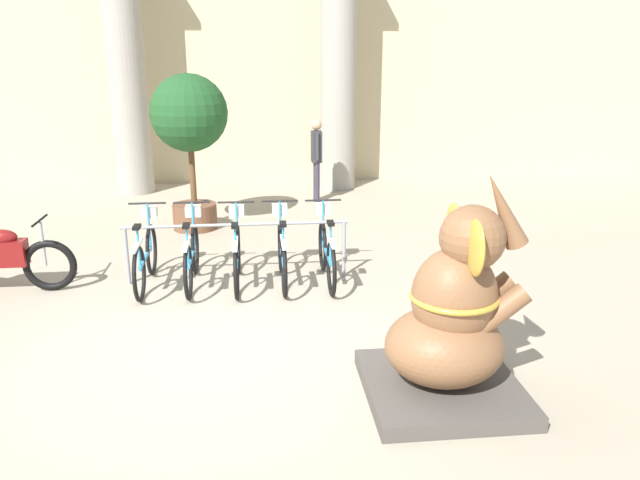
{
  "coord_description": "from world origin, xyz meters",
  "views": [
    {
      "loc": [
        0.36,
        -5.82,
        2.86
      ],
      "look_at": [
        1.01,
        0.33,
        1.0
      ],
      "focal_mm": 35.0,
      "sensor_mm": 36.0,
      "label": 1
    }
  ],
  "objects_px": {
    "bicycle_3": "(282,252)",
    "elephant_statue": "(452,323)",
    "bicycle_0": "(146,255)",
    "person_pedestrian": "(316,153)",
    "bicycle_4": "(326,251)",
    "bicycle_2": "(237,254)",
    "bicycle_1": "(192,254)",
    "potted_tree": "(190,125)"
  },
  "relations": [
    {
      "from": "bicycle_1",
      "to": "potted_tree",
      "type": "xyz_separation_m",
      "value": [
        -0.19,
        2.68,
        1.34
      ]
    },
    {
      "from": "bicycle_1",
      "to": "bicycle_4",
      "type": "xyz_separation_m",
      "value": [
        1.72,
        -0.06,
        0.0
      ]
    },
    {
      "from": "bicycle_4",
      "to": "elephant_statue",
      "type": "relative_size",
      "value": 0.82
    },
    {
      "from": "bicycle_0",
      "to": "person_pedestrian",
      "type": "height_order",
      "value": "person_pedestrian"
    },
    {
      "from": "bicycle_2",
      "to": "bicycle_4",
      "type": "distance_m",
      "value": 1.15
    },
    {
      "from": "elephant_statue",
      "to": "potted_tree",
      "type": "bearing_deg",
      "value": 114.93
    },
    {
      "from": "bicycle_3",
      "to": "potted_tree",
      "type": "height_order",
      "value": "potted_tree"
    },
    {
      "from": "bicycle_3",
      "to": "potted_tree",
      "type": "distance_m",
      "value": 3.32
    },
    {
      "from": "bicycle_3",
      "to": "bicycle_1",
      "type": "bearing_deg",
      "value": 177.89
    },
    {
      "from": "bicycle_3",
      "to": "elephant_statue",
      "type": "xyz_separation_m",
      "value": [
        1.3,
        -2.95,
        0.27
      ]
    },
    {
      "from": "bicycle_2",
      "to": "bicycle_0",
      "type": "bearing_deg",
      "value": 177.21
    },
    {
      "from": "bicycle_1",
      "to": "elephant_statue",
      "type": "xyz_separation_m",
      "value": [
        2.44,
        -3.0,
        0.27
      ]
    },
    {
      "from": "potted_tree",
      "to": "elephant_statue",
      "type": "bearing_deg",
      "value": -65.07
    },
    {
      "from": "bicycle_0",
      "to": "bicycle_3",
      "type": "xyz_separation_m",
      "value": [
        1.72,
        -0.05,
        0.0
      ]
    },
    {
      "from": "bicycle_3",
      "to": "person_pedestrian",
      "type": "distance_m",
      "value": 4.66
    },
    {
      "from": "bicycle_2",
      "to": "bicycle_3",
      "type": "distance_m",
      "value": 0.57
    },
    {
      "from": "person_pedestrian",
      "to": "potted_tree",
      "type": "relative_size",
      "value": 0.64
    },
    {
      "from": "bicycle_3",
      "to": "elephant_statue",
      "type": "distance_m",
      "value": 3.24
    },
    {
      "from": "bicycle_4",
      "to": "person_pedestrian",
      "type": "xyz_separation_m",
      "value": [
        0.33,
        4.55,
        0.57
      ]
    },
    {
      "from": "potted_tree",
      "to": "bicycle_4",
      "type": "bearing_deg",
      "value": -55.04
    },
    {
      "from": "potted_tree",
      "to": "bicycle_1",
      "type": "bearing_deg",
      "value": -85.88
    },
    {
      "from": "bicycle_4",
      "to": "potted_tree",
      "type": "relative_size",
      "value": 0.64
    },
    {
      "from": "bicycle_2",
      "to": "elephant_statue",
      "type": "xyz_separation_m",
      "value": [
        1.87,
        -2.95,
        0.27
      ]
    },
    {
      "from": "bicycle_0",
      "to": "person_pedestrian",
      "type": "relative_size",
      "value": 1.01
    },
    {
      "from": "bicycle_0",
      "to": "bicycle_3",
      "type": "height_order",
      "value": "same"
    },
    {
      "from": "bicycle_4",
      "to": "elephant_statue",
      "type": "distance_m",
      "value": 3.03
    },
    {
      "from": "bicycle_3",
      "to": "elephant_statue",
      "type": "height_order",
      "value": "elephant_statue"
    },
    {
      "from": "bicycle_2",
      "to": "person_pedestrian",
      "type": "distance_m",
      "value": 4.81
    },
    {
      "from": "elephant_statue",
      "to": "potted_tree",
      "type": "relative_size",
      "value": 0.78
    },
    {
      "from": "bicycle_3",
      "to": "person_pedestrian",
      "type": "xyz_separation_m",
      "value": [
        0.91,
        4.53,
        0.57
      ]
    },
    {
      "from": "person_pedestrian",
      "to": "potted_tree",
      "type": "distance_m",
      "value": 2.99
    },
    {
      "from": "bicycle_4",
      "to": "bicycle_0",
      "type": "bearing_deg",
      "value": 178.3
    },
    {
      "from": "bicycle_1",
      "to": "bicycle_4",
      "type": "relative_size",
      "value": 1.0
    },
    {
      "from": "bicycle_0",
      "to": "person_pedestrian",
      "type": "distance_m",
      "value": 5.23
    },
    {
      "from": "bicycle_3",
      "to": "person_pedestrian",
      "type": "height_order",
      "value": "person_pedestrian"
    },
    {
      "from": "elephant_statue",
      "to": "person_pedestrian",
      "type": "relative_size",
      "value": 1.22
    },
    {
      "from": "bicycle_1",
      "to": "bicycle_3",
      "type": "bearing_deg",
      "value": -2.11
    },
    {
      "from": "bicycle_1",
      "to": "person_pedestrian",
      "type": "relative_size",
      "value": 1.01
    },
    {
      "from": "bicycle_1",
      "to": "elephant_statue",
      "type": "relative_size",
      "value": 0.82
    },
    {
      "from": "bicycle_0",
      "to": "elephant_statue",
      "type": "bearing_deg",
      "value": -44.84
    },
    {
      "from": "person_pedestrian",
      "to": "bicycle_4",
      "type": "bearing_deg",
      "value": -94.16
    },
    {
      "from": "bicycle_3",
      "to": "bicycle_4",
      "type": "height_order",
      "value": "same"
    }
  ]
}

